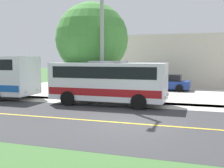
{
  "coord_description": "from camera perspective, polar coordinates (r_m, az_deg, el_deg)",
  "views": [
    {
      "loc": [
        11.6,
        2.8,
        2.9
      ],
      "look_at": [
        -3.5,
        -2.04,
        1.4
      ],
      "focal_mm": 43.71,
      "sensor_mm": 36.0,
      "label": 1
    }
  ],
  "objects": [
    {
      "name": "sidewalk",
      "position": [
        17.28,
        8.22,
        -4.31
      ],
      "size": [
        2.4,
        100.0,
        0.01
      ],
      "primitive_type": "cube",
      "color": "#B2ADA3",
      "rests_on": "ground"
    },
    {
      "name": "ground_plane",
      "position": [
        12.28,
        4.13,
        -8.26
      ],
      "size": [
        120.0,
        120.0,
        0.0
      ],
      "primitive_type": "plane",
      "color": "#3D6633"
    },
    {
      "name": "road_surface",
      "position": [
        12.28,
        4.13,
        -8.25
      ],
      "size": [
        8.0,
        100.0,
        0.01
      ],
      "primitive_type": "cube",
      "color": "#333335",
      "rests_on": "ground"
    },
    {
      "name": "parking_lot_surface",
      "position": [
        24.18,
        18.13,
        -1.75
      ],
      "size": [
        14.0,
        36.0,
        0.01
      ],
      "primitive_type": "cube",
      "color": "#B2ADA3",
      "rests_on": "ground"
    },
    {
      "name": "tree_curbside",
      "position": [
        20.54,
        -4.21,
        9.37
      ],
      "size": [
        5.36,
        5.36,
        7.01
      ],
      "color": "#4C3826",
      "rests_on": "ground"
    },
    {
      "name": "commercial_building",
      "position": [
        33.01,
        16.97,
        4.76
      ],
      "size": [
        10.0,
        18.57,
        5.34
      ],
      "primitive_type": "cube",
      "color": "beige",
      "rests_on": "ground"
    },
    {
      "name": "parked_car_near",
      "position": [
        25.32,
        11.17,
        0.28
      ],
      "size": [
        2.1,
        4.44,
        1.45
      ],
      "color": "navy",
      "rests_on": "ground"
    },
    {
      "name": "shuttle_bus_front",
      "position": [
        17.07,
        -0.77,
        0.73
      ],
      "size": [
        2.71,
        7.26,
        2.73
      ],
      "color": "white",
      "rests_on": "ground"
    },
    {
      "name": "road_centre_line",
      "position": [
        12.28,
        4.13,
        -8.22
      ],
      "size": [
        0.16,
        100.0,
        0.0
      ],
      "primitive_type": "cube",
      "color": "gold",
      "rests_on": "ground"
    },
    {
      "name": "street_light_pole",
      "position": [
        17.66,
        -2.24,
        11.75
      ],
      "size": [
        1.97,
        0.24,
        8.88
      ],
      "color": "#9E9EA3",
      "rests_on": "ground"
    }
  ]
}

